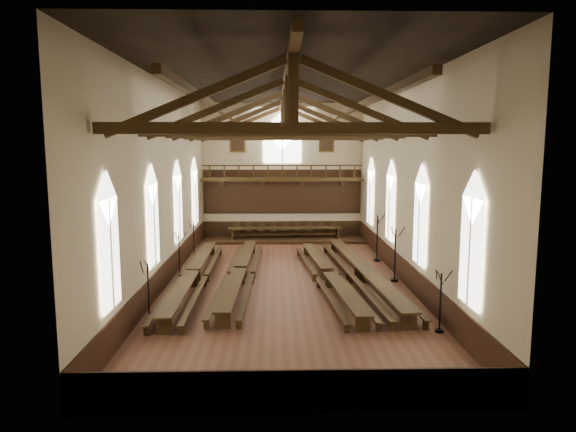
{
  "coord_description": "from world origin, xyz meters",
  "views": [
    {
      "loc": [
        -0.55,
        -25.4,
        6.9
      ],
      "look_at": [
        0.14,
        1.5,
        3.18
      ],
      "focal_mm": 32.0,
      "sensor_mm": 36.0,
      "label": 1
    }
  ],
  "objects_px": {
    "refectory_row_b": "(240,271)",
    "candelabrum_left_near": "(149,302)",
    "candelabrum_left_mid": "(180,264)",
    "candelabrum_right_near": "(440,313)",
    "refectory_row_c": "(328,274)",
    "dais": "(285,239)",
    "candelabrum_right_far": "(377,247)",
    "high_table": "(285,229)",
    "candelabrum_left_far": "(194,247)",
    "candelabrum_right_mid": "(395,265)",
    "refectory_row_a": "(193,274)",
    "refectory_row_d": "(362,270)"
  },
  "relations": [
    {
      "from": "refectory_row_b",
      "to": "candelabrum_left_near",
      "type": "xyz_separation_m",
      "value": [
        -3.21,
        -5.87,
        0.21
      ]
    },
    {
      "from": "candelabrum_left_mid",
      "to": "candelabrum_right_near",
      "type": "xyz_separation_m",
      "value": [
        11.1,
        -8.16,
        -0.02
      ]
    },
    {
      "from": "refectory_row_c",
      "to": "dais",
      "type": "height_order",
      "value": "refectory_row_c"
    },
    {
      "from": "dais",
      "to": "candelabrum_right_far",
      "type": "xyz_separation_m",
      "value": [
        5.34,
        -6.82,
        0.77
      ]
    },
    {
      "from": "candelabrum_left_mid",
      "to": "candelabrum_left_near",
      "type": "bearing_deg",
      "value": -90.0
    },
    {
      "from": "refectory_row_b",
      "to": "refectory_row_c",
      "type": "distance_m",
      "value": 4.47
    },
    {
      "from": "candelabrum_left_mid",
      "to": "refectory_row_b",
      "type": "bearing_deg",
      "value": -13.13
    },
    {
      "from": "refectory_row_b",
      "to": "candelabrum_right_near",
      "type": "distance_m",
      "value": 10.82
    },
    {
      "from": "high_table",
      "to": "candelabrum_left_near",
      "type": "distance_m",
      "value": 18.04
    },
    {
      "from": "refectory_row_c",
      "to": "candelabrum_left_near",
      "type": "relative_size",
      "value": 5.75
    },
    {
      "from": "candelabrum_left_near",
      "to": "candelabrum_left_mid",
      "type": "bearing_deg",
      "value": 90.0
    },
    {
      "from": "dais",
      "to": "candelabrum_left_far",
      "type": "bearing_deg",
      "value": -135.39
    },
    {
      "from": "high_table",
      "to": "candelabrum_right_mid",
      "type": "distance_m",
      "value": 12.59
    },
    {
      "from": "refectory_row_a",
      "to": "candelabrum_left_mid",
      "type": "height_order",
      "value": "candelabrum_left_mid"
    },
    {
      "from": "high_table",
      "to": "candelabrum_right_far",
      "type": "relative_size",
      "value": 2.89
    },
    {
      "from": "dais",
      "to": "candelabrum_right_near",
      "type": "xyz_separation_m",
      "value": [
        5.34,
        -18.64,
        0.62
      ]
    },
    {
      "from": "candelabrum_left_near",
      "to": "candelabrum_left_far",
      "type": "distance_m",
      "value": 11.42
    },
    {
      "from": "refectory_row_a",
      "to": "candelabrum_right_far",
      "type": "distance_m",
      "value": 11.35
    },
    {
      "from": "refectory_row_c",
      "to": "candelabrum_right_near",
      "type": "xyz_separation_m",
      "value": [
        3.46,
        -6.78,
        0.2
      ]
    },
    {
      "from": "candelabrum_right_near",
      "to": "candelabrum_right_far",
      "type": "relative_size",
      "value": 0.82
    },
    {
      "from": "refectory_row_a",
      "to": "candelabrum_right_mid",
      "type": "xyz_separation_m",
      "value": [
        10.21,
        0.35,
        0.31
      ]
    },
    {
      "from": "refectory_row_b",
      "to": "candelabrum_left_near",
      "type": "bearing_deg",
      "value": -118.72
    },
    {
      "from": "refectory_row_c",
      "to": "candelabrum_left_mid",
      "type": "xyz_separation_m",
      "value": [
        -7.64,
        1.38,
        0.22
      ]
    },
    {
      "from": "refectory_row_d",
      "to": "candelabrum_left_mid",
      "type": "relative_size",
      "value": 6.14
    },
    {
      "from": "candelabrum_left_far",
      "to": "high_table",
      "type": "bearing_deg",
      "value": 44.61
    },
    {
      "from": "candelabrum_left_mid",
      "to": "candelabrum_right_mid",
      "type": "relative_size",
      "value": 0.85
    },
    {
      "from": "candelabrum_left_far",
      "to": "candelabrum_right_mid",
      "type": "xyz_separation_m",
      "value": [
        11.1,
        -5.73,
        0.16
      ]
    },
    {
      "from": "refectory_row_a",
      "to": "refectory_row_c",
      "type": "height_order",
      "value": "refectory_row_a"
    },
    {
      "from": "candelabrum_left_mid",
      "to": "candelabrum_right_near",
      "type": "bearing_deg",
      "value": -36.31
    },
    {
      "from": "high_table",
      "to": "candelabrum_right_near",
      "type": "xyz_separation_m",
      "value": [
        5.34,
        -18.64,
        -0.14
      ]
    },
    {
      "from": "high_table",
      "to": "candelabrum_left_near",
      "type": "xyz_separation_m",
      "value": [
        -5.76,
        -17.09,
        -0.11
      ]
    },
    {
      "from": "refectory_row_b",
      "to": "high_table",
      "type": "relative_size",
      "value": 1.73
    },
    {
      "from": "dais",
      "to": "candelabrum_left_mid",
      "type": "height_order",
      "value": "candelabrum_left_mid"
    },
    {
      "from": "dais",
      "to": "candelabrum_right_near",
      "type": "relative_size",
      "value": 4.81
    },
    {
      "from": "refectory_row_a",
      "to": "refectory_row_c",
      "type": "xyz_separation_m",
      "value": [
        6.75,
        -0.1,
        -0.03
      ]
    },
    {
      "from": "refectory_row_c",
      "to": "refectory_row_a",
      "type": "bearing_deg",
      "value": 179.14
    },
    {
      "from": "refectory_row_b",
      "to": "candelabrum_left_far",
      "type": "xyz_separation_m",
      "value": [
        -3.21,
        5.55,
        0.17
      ]
    },
    {
      "from": "candelabrum_left_mid",
      "to": "candelabrum_right_far",
      "type": "relative_size",
      "value": 0.85
    },
    {
      "from": "refectory_row_b",
      "to": "refectory_row_d",
      "type": "relative_size",
      "value": 0.96
    },
    {
      "from": "refectory_row_b",
      "to": "candelabrum_left_mid",
      "type": "height_order",
      "value": "candelabrum_left_mid"
    },
    {
      "from": "refectory_row_d",
      "to": "high_table",
      "type": "distance_m",
      "value": 11.94
    },
    {
      "from": "dais",
      "to": "candelabrum_left_near",
      "type": "bearing_deg",
      "value": -108.61
    },
    {
      "from": "high_table",
      "to": "candelabrum_right_far",
      "type": "distance_m",
      "value": 8.66
    },
    {
      "from": "candelabrum_left_far",
      "to": "dais",
      "type": "bearing_deg",
      "value": 44.61
    },
    {
      "from": "candelabrum_right_near",
      "to": "candelabrum_left_mid",
      "type": "bearing_deg",
      "value": 143.69
    },
    {
      "from": "dais",
      "to": "candelabrum_left_near",
      "type": "height_order",
      "value": "candelabrum_left_near"
    },
    {
      "from": "candelabrum_right_near",
      "to": "candelabrum_right_far",
      "type": "distance_m",
      "value": 11.82
    },
    {
      "from": "dais",
      "to": "candelabrum_right_mid",
      "type": "height_order",
      "value": "candelabrum_right_mid"
    },
    {
      "from": "refectory_row_b",
      "to": "candelabrum_left_far",
      "type": "distance_m",
      "value": 6.42
    },
    {
      "from": "refectory_row_d",
      "to": "dais",
      "type": "relative_size",
      "value": 1.31
    }
  ]
}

